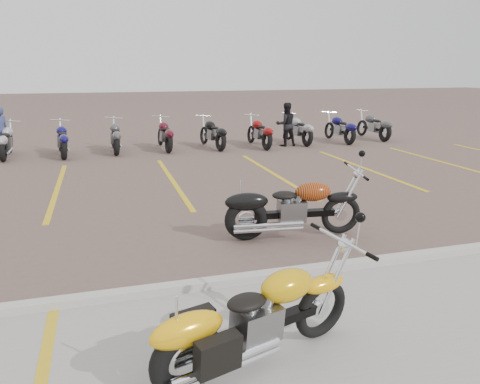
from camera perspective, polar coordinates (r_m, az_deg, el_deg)
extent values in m
plane|color=brown|center=(8.00, -3.90, -5.06)|extent=(100.00, 100.00, 0.00)
cube|color=#ADAAA3|center=(6.19, 0.28, -10.62)|extent=(60.00, 0.18, 0.12)
torus|color=black|center=(5.02, 9.58, -14.00)|extent=(0.65, 0.29, 0.64)
torus|color=black|center=(4.26, -6.70, -19.67)|extent=(0.70, 0.36, 0.68)
cube|color=black|center=(4.56, 2.24, -16.13)|extent=(1.27, 0.49, 0.10)
cube|color=slate|center=(4.51, 1.72, -15.66)|extent=(0.48, 0.41, 0.34)
ellipsoid|color=#DEA50B|center=(4.54, 5.18, -11.21)|extent=(0.64, 0.47, 0.30)
ellipsoid|color=black|center=(4.32, 0.31, -13.20)|extent=(0.44, 0.36, 0.12)
torus|color=black|center=(8.02, 12.09, -2.83)|extent=(0.68, 0.20, 0.67)
torus|color=black|center=(7.60, 0.73, -3.49)|extent=(0.73, 0.26, 0.71)
cube|color=black|center=(7.75, 6.58, -2.73)|extent=(1.35, 0.29, 0.10)
cube|color=slate|center=(7.72, 6.22, -2.31)|extent=(0.47, 0.36, 0.35)
ellipsoid|color=black|center=(7.73, 8.72, 0.02)|extent=(0.64, 0.40, 0.31)
ellipsoid|color=black|center=(7.61, 5.30, -0.43)|extent=(0.43, 0.32, 0.12)
imported|color=navy|center=(16.89, -27.17, 6.62)|extent=(0.66, 0.66, 1.55)
imported|color=black|center=(16.96, 5.61, 8.20)|extent=(0.75, 0.59, 1.54)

